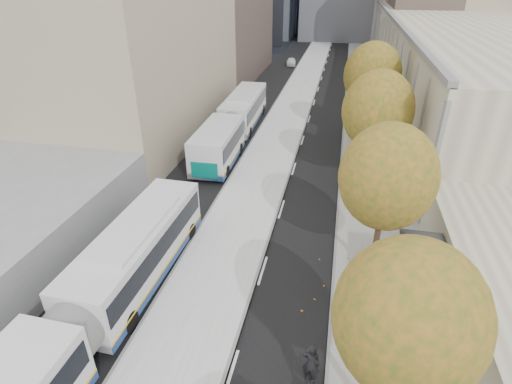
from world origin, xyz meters
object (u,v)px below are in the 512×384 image
(bus_far, at_px, (234,122))
(cyclist, at_px, (310,373))
(bus_near, at_px, (92,308))
(distant_car, at_px, (291,62))
(bus_shelter, at_px, (432,270))

(bus_far, relative_size, cyclist, 8.04)
(bus_near, xyz_separation_m, distant_car, (0.33, 55.41, -0.97))
(bus_near, height_order, cyclist, bus_near)
(bus_near, height_order, bus_far, bus_far)
(distant_car, bearing_deg, cyclist, -87.85)
(bus_shelter, height_order, cyclist, bus_shelter)
(bus_near, bearing_deg, distant_car, 90.90)
(bus_shelter, height_order, bus_near, bus_near)
(bus_shelter, distance_m, bus_far, 22.37)
(bus_near, bearing_deg, bus_far, 91.76)
(bus_near, distance_m, cyclist, 8.61)
(cyclist, xyz_separation_m, distant_car, (-8.24, 55.97, -0.24))
(bus_near, relative_size, distant_car, 5.01)
(distant_car, bearing_deg, bus_near, -96.56)
(bus_shelter, xyz_separation_m, bus_near, (-13.04, -4.36, -0.63))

